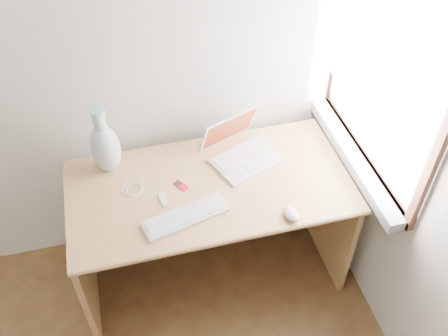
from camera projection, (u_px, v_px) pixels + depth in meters
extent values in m
cube|color=white|center=(387.00, 65.00, 2.17)|extent=(0.01, 0.90, 1.00)
cube|color=#99999B|center=(353.00, 156.00, 2.53)|extent=(0.10, 0.96, 0.06)
cube|color=silver|center=(372.00, 62.00, 2.14)|extent=(0.02, 0.84, 0.92)
cube|color=tan|center=(209.00, 186.00, 2.48)|extent=(1.40, 0.70, 0.03)
cube|color=tan|center=(84.00, 258.00, 2.61)|extent=(0.03, 0.66, 0.71)
cube|color=tan|center=(326.00, 209.00, 2.86)|extent=(0.03, 0.66, 0.71)
cube|color=tan|center=(197.00, 175.00, 2.88)|extent=(1.34, 0.03, 0.47)
cube|color=white|center=(246.00, 160.00, 2.58)|extent=(0.39, 0.33, 0.02)
cube|color=white|center=(246.00, 159.00, 2.57)|extent=(0.32, 0.22, 0.00)
cube|color=white|center=(241.00, 130.00, 2.58)|extent=(0.34, 0.20, 0.21)
cube|color=maroon|center=(241.00, 130.00, 2.58)|extent=(0.31, 0.17, 0.18)
cube|color=white|center=(185.00, 217.00, 2.31)|extent=(0.42, 0.21, 0.02)
cube|color=white|center=(185.00, 215.00, 2.30)|extent=(0.39, 0.18, 0.00)
ellipsoid|color=white|center=(291.00, 214.00, 2.30)|extent=(0.08, 0.12, 0.04)
cube|color=#AD0C17|center=(181.00, 186.00, 2.45)|extent=(0.07, 0.08, 0.01)
cube|color=black|center=(181.00, 185.00, 2.45)|extent=(0.04, 0.04, 0.00)
torus|color=white|center=(132.00, 189.00, 2.44)|extent=(0.14, 0.14, 0.01)
cube|color=white|center=(163.00, 199.00, 2.39)|extent=(0.05, 0.09, 0.01)
ellipsoid|color=silver|center=(105.00, 149.00, 2.44)|extent=(0.15, 0.15, 0.28)
cylinder|color=silver|center=(99.00, 121.00, 2.32)|extent=(0.06, 0.06, 0.11)
cylinder|color=#8FD2E5|center=(97.00, 112.00, 2.28)|extent=(0.07, 0.07, 0.01)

